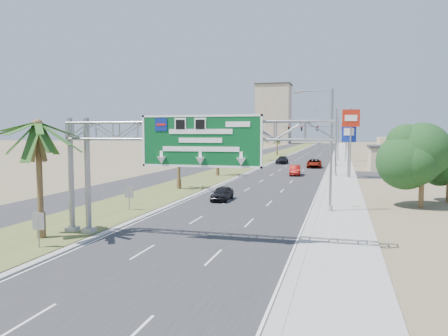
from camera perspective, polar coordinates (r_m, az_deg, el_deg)
ground at (r=17.75m, az=-14.69°, el=-16.93°), size 600.00×600.00×0.00m
road at (r=124.73m, az=11.28°, el=1.57°), size 12.00×300.00×0.02m
sidewalk_right at (r=124.45m, az=15.19°, el=1.51°), size 4.00×300.00×0.10m
median_grass at (r=125.79m, az=6.73°, el=1.68°), size 7.00×300.00×0.12m
opposing_road at (r=127.00m, az=3.60°, el=1.71°), size 8.00×300.00×0.02m
sign_gantry at (r=25.96m, az=-6.07°, el=3.68°), size 16.75×1.24×7.50m
palm_near at (r=28.35m, az=-23.16°, el=5.18°), size 5.70×5.70×8.35m
palm_row_b at (r=49.62m, az=-5.94°, el=2.79°), size 3.99×3.99×5.95m
palm_row_c at (r=64.78m, az=-0.85°, el=3.92°), size 3.99×3.99×6.75m
palm_row_d at (r=82.26m, az=2.61°, el=3.20°), size 3.99×3.99×5.45m
palm_row_e at (r=100.88m, az=4.95°, el=3.83°), size 3.99×3.99×6.15m
palm_row_f at (r=125.56m, az=6.97°, el=3.79°), size 3.99×3.99×5.75m
streetlight_near at (r=36.34m, az=13.50°, el=1.69°), size 3.27×0.44×10.00m
streetlight_mid at (r=66.31m, az=14.25°, el=2.95°), size 3.27×0.44×10.00m
streetlight_far at (r=102.30m, az=14.57°, el=3.49°), size 3.27×0.44×10.00m
signal_mast at (r=86.33m, az=13.05°, el=3.44°), size 10.28×0.71×8.00m
store_building at (r=81.56m, az=24.75°, el=1.06°), size 18.00×10.00×4.00m
oak_near at (r=40.88m, az=24.52°, el=1.48°), size 4.50×4.50×6.80m
median_signback_a at (r=26.39m, az=-23.07°, el=-6.72°), size 0.75×0.08×2.08m
median_signback_b at (r=36.74m, az=-12.30°, el=-3.33°), size 0.75×0.08×2.08m
tower_distant at (r=267.56m, az=6.49°, el=6.97°), size 20.00×16.00×35.00m
building_distant_left at (r=182.29m, az=-1.90°, el=3.54°), size 24.00×14.00×6.00m
building_distant_right at (r=155.85m, az=23.14°, el=2.80°), size 20.00×12.00×5.00m
car_left_lane at (r=41.71m, az=-0.24°, el=-3.36°), size 1.63×3.99×1.35m
car_mid_lane at (r=67.16m, az=9.24°, el=-0.30°), size 2.12×4.82×1.54m
car_right_lane at (r=82.50m, az=11.70°, el=0.59°), size 2.89×5.88×1.61m
car_far at (r=91.63m, az=7.59°, el=1.01°), size 2.30×5.28×1.51m
pole_sign_red_near at (r=64.10m, az=16.25°, el=5.71°), size 2.42×0.61×9.93m
pole_sign_blue at (r=65.00m, az=16.00°, el=4.25°), size 2.01×0.45×8.32m
pole_sign_red_far at (r=101.80m, az=15.70°, el=4.81°), size 2.21×0.79×8.95m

